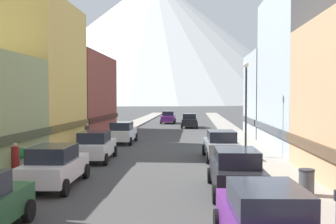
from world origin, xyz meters
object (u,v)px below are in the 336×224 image
Objects in this scene: car_left_1 at (55,166)px; car_left_3 at (122,132)px; pedestrian_1 at (15,160)px; potted_plant_1 at (22,156)px; car_right_0 at (265,222)px; pedestrian_0 at (87,134)px; car_right_1 at (236,171)px; car_right_2 at (221,145)px; car_driving_0 at (189,120)px; car_left_2 at (95,146)px; trash_bin_right at (307,182)px; streetlamp_right at (246,95)px; car_driving_1 at (168,117)px.

car_left_1 is 1.01× the size of car_left_3.
potted_plant_1 is at bearing 107.83° from pedestrian_1.
car_left_3 and car_right_0 have the same top height.
car_right_1 is at bearing -54.63° from pedestrian_0.
car_right_2 is at bearing 89.99° from car_right_1.
pedestrian_0 is at bearing -113.06° from car_driving_0.
pedestrian_1 is at bearing 168.42° from car_right_1.
car_right_1 and car_right_2 have the same top height.
car_left_2 reaches higher than trash_bin_right.
car_left_2 is 7.67m from car_right_2.
trash_bin_right is 12.91m from pedestrian_1.
streetlamp_right is (1.55, 8.60, 3.09)m from car_right_1.
car_left_1 and car_left_3 have the same top height.
trash_bin_right is (7.95, -41.10, -0.26)m from car_driving_1.
car_left_2 and car_driving_1 have the same top height.
potted_plant_1 is at bearing 135.46° from car_right_0.
car_right_1 is at bearing 90.02° from car_right_0.
car_right_2 is at bearing -30.34° from pedestrian_0.
car_right_1 reaches higher than pedestrian_1.
car_driving_0 is at bearing 66.94° from pedestrian_0.
trash_bin_right is at bearing -74.21° from car_right_2.
pedestrian_1 is (-7.85, -30.54, -0.05)m from car_driving_0.
car_left_2 and car_left_3 have the same top height.
car_left_1 is at bearing -31.31° from pedestrian_1.
car_right_2 is 24.42m from car_driving_0.
car_right_1 is 0.99× the size of car_right_2.
car_right_0 is 15.24m from streetlamp_right.
car_left_1 is at bearing -90.01° from car_left_2.
streetlamp_right reaches higher than pedestrian_1.
car_right_0 is at bearing -83.39° from car_driving_1.
car_left_2 is 10.50m from car_right_1.
car_left_2 is at bearing 141.80° from trash_bin_right.
car_right_1 is 17.36m from pedestrian_0.
car_driving_0 and car_driving_1 have the same top height.
car_driving_0 is at bearing -67.61° from car_driving_1.
car_driving_1 is at bearing 86.84° from car_left_1.
car_driving_1 is (2.20, 33.11, 0.00)m from car_left_2.
car_left_1 is 2.76× the size of pedestrian_0.
car_right_0 is 4.57× the size of trash_bin_right.
car_right_2 is at bearing -84.82° from car_driving_0.
car_left_1 is 1.01× the size of car_driving_0.
car_driving_0 is 8.40m from car_driving_1.
car_driving_1 is 26.61m from pedestrian_0.
car_right_0 is at bearing -60.60° from car_left_2.
car_left_2 is at bearing -70.45° from pedestrian_0.
car_right_2 and car_driving_0 have the same top height.
car_right_0 is 0.76× the size of streetlamp_right.
car_driving_1 reaches higher than potted_plant_1.
car_right_1 reaches higher than pedestrian_0.
car_left_2 and car_right_1 have the same top height.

